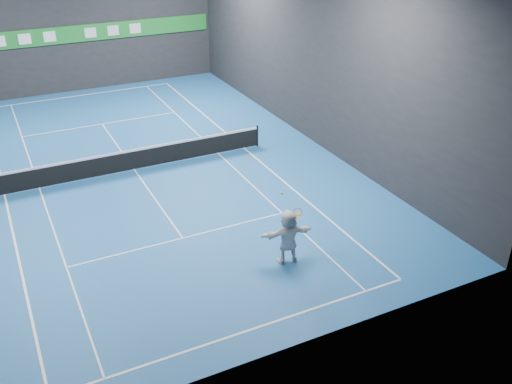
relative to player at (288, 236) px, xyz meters
name	(u,v)px	position (x,y,z in m)	size (l,w,h in m)	color
ground	(134,170)	(-2.71, 9.32, -0.97)	(26.00, 26.00, 0.00)	#1C599C
wall_back	(67,17)	(-2.71, 22.32, 3.53)	(18.00, 0.10, 9.00)	black
wall_front	(267,211)	(-2.71, -3.68, 3.53)	(18.00, 0.10, 9.00)	black
wall_right	(310,49)	(6.29, 9.32, 3.53)	(0.10, 26.00, 9.00)	black
baseline_near	(248,331)	(-2.71, -2.57, -0.96)	(10.98, 0.08, 0.01)	white
baseline_far	(82,95)	(-2.71, 21.21, -0.96)	(10.98, 0.08, 0.01)	white
sideline_doubles_left	(5,195)	(-8.20, 9.32, -0.96)	(0.08, 23.78, 0.01)	white
sideline_doubles_right	(244,148)	(2.78, 9.32, -0.96)	(0.08, 23.78, 0.01)	white
sideline_singles_left	(39,188)	(-6.82, 9.32, -0.96)	(0.06, 23.78, 0.01)	white
sideline_singles_right	(218,153)	(1.40, 9.32, -0.96)	(0.06, 23.78, 0.01)	white
service_line_near	(183,238)	(-2.71, 2.92, -0.96)	(8.23, 0.06, 0.01)	white
service_line_far	(102,124)	(-2.71, 15.72, -0.96)	(8.23, 0.06, 0.01)	white
center_service_line	(134,170)	(-2.71, 9.32, -0.96)	(0.06, 12.80, 0.01)	white
player	(288,236)	(0.00, 0.00, 0.00)	(1.79, 0.57, 1.93)	silver
tennis_ball	(282,194)	(-0.23, 0.07, 1.64)	(0.07, 0.07, 0.07)	#BFDB24
tennis_net	(133,159)	(-2.71, 9.32, -0.43)	(12.50, 0.10, 1.07)	black
sponsor_banner	(70,34)	(-2.71, 22.26, 2.53)	(17.64, 0.11, 1.00)	#1C832C
tennis_racket	(297,214)	(0.35, 0.05, 0.74)	(0.39, 0.33, 0.71)	#B61317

